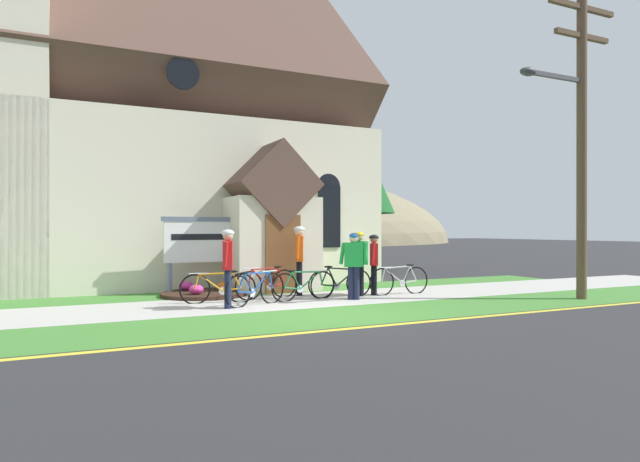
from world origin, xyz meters
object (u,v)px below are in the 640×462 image
(bicycle_green, at_px, (255,289))
(bicycle_red, at_px, (304,285))
(bicycle_orange, at_px, (218,288))
(roadside_conifer, at_px, (343,153))
(cyclist_in_red_jersey, at_px, (374,260))
(bicycle_blue, at_px, (399,280))
(bicycle_silver, at_px, (340,283))
(cyclist_in_yellow_jersey, at_px, (354,261))
(church_sign, at_px, (199,243))
(cyclist_in_orange_jersey, at_px, (299,254))
(bicycle_white, at_px, (267,283))
(utility_pole, at_px, (579,123))
(cyclist_in_white_jersey, at_px, (228,262))
(cyclist_in_green_jersey, at_px, (359,259))

(bicycle_green, height_order, bicycle_red, bicycle_green)
(bicycle_orange, height_order, roadside_conifer, roadside_conifer)
(bicycle_red, bearing_deg, cyclist_in_red_jersey, 4.10)
(bicycle_orange, xyz_separation_m, bicycle_blue, (4.71, -0.45, 0.01))
(bicycle_silver, bearing_deg, cyclist_in_yellow_jersey, -86.15)
(church_sign, relative_size, cyclist_in_orange_jersey, 1.14)
(bicycle_green, relative_size, roadside_conifer, 0.23)
(bicycle_blue, bearing_deg, cyclist_in_orange_jersey, 158.66)
(bicycle_white, height_order, utility_pole, utility_pole)
(bicycle_red, xyz_separation_m, cyclist_in_white_jersey, (-2.03, -0.54, 0.64))
(bicycle_white, bearing_deg, roadside_conifer, 49.28)
(bicycle_orange, xyz_separation_m, bicycle_red, (1.98, -0.40, -0.00))
(bicycle_blue, xyz_separation_m, cyclist_in_green_jersey, (-1.11, 0.18, 0.58))
(bicycle_white, bearing_deg, cyclist_in_red_jersey, -11.28)
(church_sign, relative_size, cyclist_in_white_jersey, 1.20)
(church_sign, height_order, cyclist_in_red_jersey, church_sign)
(cyclist_in_yellow_jersey, bearing_deg, bicycle_orange, 164.67)
(utility_pole, bearing_deg, bicycle_white, 153.38)
(bicycle_white, xyz_separation_m, cyclist_in_orange_jersey, (0.96, 0.21, 0.69))
(cyclist_in_red_jersey, bearing_deg, cyclist_in_orange_jersey, 157.11)
(bicycle_green, bearing_deg, cyclist_in_red_jersey, 8.44)
(cyclist_in_orange_jersey, distance_m, utility_pole, 7.62)
(bicycle_green, relative_size, cyclist_in_red_jersey, 1.04)
(bicycle_white, distance_m, bicycle_green, 1.25)
(church_sign, distance_m, bicycle_blue, 5.39)
(bicycle_white, relative_size, cyclist_in_orange_jersey, 0.95)
(bicycle_orange, xyz_separation_m, bicycle_silver, (3.06, -0.22, 0.00))
(bicycle_blue, relative_size, utility_pole, 0.23)
(bicycle_green, relative_size, cyclist_in_yellow_jersey, 1.01)
(bicycle_green, distance_m, cyclist_in_orange_jersey, 2.17)
(bicycle_green, bearing_deg, cyclist_in_yellow_jersey, -2.27)
(bicycle_blue, relative_size, cyclist_in_red_jersey, 1.15)
(cyclist_in_green_jersey, bearing_deg, cyclist_in_yellow_jersey, -130.10)
(bicycle_green, bearing_deg, bicycle_white, 57.60)
(bicycle_blue, distance_m, bicycle_red, 2.72)
(bicycle_silver, bearing_deg, bicycle_red, -170.72)
(cyclist_in_red_jersey, relative_size, cyclist_in_white_jersey, 0.92)
(bicycle_silver, bearing_deg, cyclist_in_red_jersey, -1.65)
(cyclist_in_yellow_jersey, bearing_deg, cyclist_in_red_jersey, 32.67)
(bicycle_silver, height_order, cyclist_in_red_jersey, cyclist_in_red_jersey)
(cyclist_in_white_jersey, bearing_deg, bicycle_red, 14.81)
(bicycle_silver, xyz_separation_m, cyclist_in_orange_jersey, (-0.80, 0.72, 0.70))
(bicycle_white, height_order, roadside_conifer, roadside_conifer)
(cyclist_in_white_jersey, distance_m, roadside_conifer, 11.12)
(bicycle_green, distance_m, cyclist_in_white_jersey, 0.94)
(cyclist_in_white_jersey, bearing_deg, bicycle_silver, 12.91)
(bicycle_red, xyz_separation_m, cyclist_in_yellow_jersey, (1.12, -0.46, 0.58))
(cyclist_in_white_jersey, bearing_deg, bicycle_orange, 87.15)
(bicycle_blue, xyz_separation_m, cyclist_in_white_jersey, (-4.75, -0.48, 0.63))
(bicycle_silver, relative_size, cyclist_in_white_jersey, 1.03)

